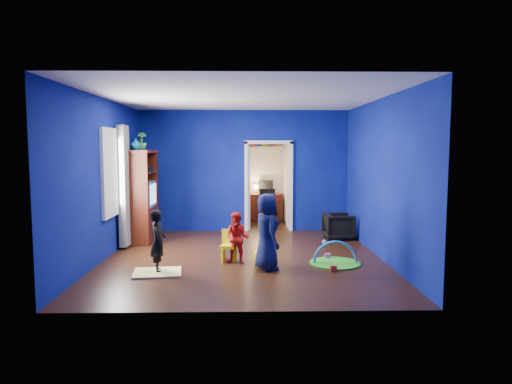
{
  "coord_description": "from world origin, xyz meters",
  "views": [
    {
      "loc": [
        0.07,
        -8.19,
        2.01
      ],
      "look_at": [
        0.25,
        0.4,
        1.17
      ],
      "focal_mm": 32.0,
      "sensor_mm": 36.0,
      "label": 1
    }
  ],
  "objects_px": {
    "tv_armoire": "(140,196)",
    "crt_tv": "(142,194)",
    "vase": "(136,144)",
    "kid_chair": "(229,247)",
    "child_black": "(158,241)",
    "folding_chair": "(267,209)",
    "toddler_red": "(237,238)",
    "study_desk": "(266,207)",
    "hopper_ball": "(263,255)",
    "play_mat": "(335,263)",
    "child_navy": "(267,232)",
    "armchair": "(338,226)"
  },
  "relations": [
    {
      "from": "armchair",
      "to": "kid_chair",
      "type": "xyz_separation_m",
      "value": [
        -2.34,
        -1.93,
        -0.03
      ]
    },
    {
      "from": "vase",
      "to": "folding_chair",
      "type": "relative_size",
      "value": 0.27
    },
    {
      "from": "child_black",
      "to": "study_desk",
      "type": "relative_size",
      "value": 1.16
    },
    {
      "from": "kid_chair",
      "to": "child_black",
      "type": "bearing_deg",
      "value": -130.15
    },
    {
      "from": "crt_tv",
      "to": "folding_chair",
      "type": "xyz_separation_m",
      "value": [
        2.77,
        1.72,
        -0.56
      ]
    },
    {
      "from": "vase",
      "to": "play_mat",
      "type": "relative_size",
      "value": 0.28
    },
    {
      "from": "armchair",
      "to": "kid_chair",
      "type": "relative_size",
      "value": 1.25
    },
    {
      "from": "vase",
      "to": "study_desk",
      "type": "distance_m",
      "value": 4.44
    },
    {
      "from": "crt_tv",
      "to": "kid_chair",
      "type": "height_order",
      "value": "crt_tv"
    },
    {
      "from": "study_desk",
      "to": "armchair",
      "type": "bearing_deg",
      "value": -59.64
    },
    {
      "from": "child_navy",
      "to": "study_desk",
      "type": "height_order",
      "value": "child_navy"
    },
    {
      "from": "hopper_ball",
      "to": "tv_armoire",
      "type": "bearing_deg",
      "value": 140.43
    },
    {
      "from": "armchair",
      "to": "vase",
      "type": "distance_m",
      "value": 4.69
    },
    {
      "from": "armchair",
      "to": "crt_tv",
      "type": "relative_size",
      "value": 0.89
    },
    {
      "from": "tv_armoire",
      "to": "folding_chair",
      "type": "xyz_separation_m",
      "value": [
        2.81,
        1.72,
        -0.52
      ]
    },
    {
      "from": "crt_tv",
      "to": "hopper_ball",
      "type": "height_order",
      "value": "crt_tv"
    },
    {
      "from": "hopper_ball",
      "to": "study_desk",
      "type": "relative_size",
      "value": 0.41
    },
    {
      "from": "vase",
      "to": "kid_chair",
      "type": "distance_m",
      "value": 3.08
    },
    {
      "from": "vase",
      "to": "tv_armoire",
      "type": "distance_m",
      "value": 1.14
    },
    {
      "from": "crt_tv",
      "to": "hopper_ball",
      "type": "xyz_separation_m",
      "value": [
        2.52,
        -2.11,
        -0.84
      ]
    },
    {
      "from": "hopper_ball",
      "to": "study_desk",
      "type": "xyz_separation_m",
      "value": [
        0.25,
        4.8,
        0.19
      ]
    },
    {
      "from": "child_black",
      "to": "tv_armoire",
      "type": "distance_m",
      "value": 2.67
    },
    {
      "from": "armchair",
      "to": "vase",
      "type": "xyz_separation_m",
      "value": [
        -4.3,
        -0.43,
        1.8
      ]
    },
    {
      "from": "vase",
      "to": "kid_chair",
      "type": "xyz_separation_m",
      "value": [
        1.96,
        -1.5,
        -1.83
      ]
    },
    {
      "from": "child_navy",
      "to": "crt_tv",
      "type": "xyz_separation_m",
      "value": [
        -2.57,
        2.36,
        0.39
      ]
    },
    {
      "from": "child_black",
      "to": "vase",
      "type": "xyz_separation_m",
      "value": [
        -0.84,
        2.19,
        1.58
      ]
    },
    {
      "from": "tv_armoire",
      "to": "play_mat",
      "type": "relative_size",
      "value": 2.24
    },
    {
      "from": "play_mat",
      "to": "armchair",
      "type": "bearing_deg",
      "value": 77.22
    },
    {
      "from": "armchair",
      "to": "vase",
      "type": "bearing_deg",
      "value": 92.02
    },
    {
      "from": "armchair",
      "to": "play_mat",
      "type": "height_order",
      "value": "armchair"
    },
    {
      "from": "child_navy",
      "to": "hopper_ball",
      "type": "relative_size",
      "value": 3.52
    },
    {
      "from": "kid_chair",
      "to": "vase",
      "type": "bearing_deg",
      "value": 160.94
    },
    {
      "from": "kid_chair",
      "to": "study_desk",
      "type": "relative_size",
      "value": 0.57
    },
    {
      "from": "folding_chair",
      "to": "kid_chair",
      "type": "bearing_deg",
      "value": -103.49
    },
    {
      "from": "child_black",
      "to": "folding_chair",
      "type": "height_order",
      "value": "child_black"
    },
    {
      "from": "tv_armoire",
      "to": "crt_tv",
      "type": "bearing_deg",
      "value": 0.0
    },
    {
      "from": "child_black",
      "to": "crt_tv",
      "type": "relative_size",
      "value": 1.45
    },
    {
      "from": "armchair",
      "to": "study_desk",
      "type": "relative_size",
      "value": 0.71
    },
    {
      "from": "child_black",
      "to": "crt_tv",
      "type": "bearing_deg",
      "value": 1.05
    },
    {
      "from": "tv_armoire",
      "to": "study_desk",
      "type": "xyz_separation_m",
      "value": [
        2.81,
        2.68,
        -0.6
      ]
    },
    {
      "from": "vase",
      "to": "kid_chair",
      "type": "relative_size",
      "value": 0.5
    },
    {
      "from": "vase",
      "to": "child_navy",
      "type": "bearing_deg",
      "value": -38.35
    },
    {
      "from": "study_desk",
      "to": "child_navy",
      "type": "bearing_deg",
      "value": -92.29
    },
    {
      "from": "child_navy",
      "to": "folding_chair",
      "type": "relative_size",
      "value": 1.38
    },
    {
      "from": "study_desk",
      "to": "vase",
      "type": "bearing_deg",
      "value": -133.27
    },
    {
      "from": "tv_armoire",
      "to": "play_mat",
      "type": "xyz_separation_m",
      "value": [
        3.81,
        -2.04,
        -0.97
      ]
    },
    {
      "from": "child_black",
      "to": "vase",
      "type": "relative_size",
      "value": 4.1
    },
    {
      "from": "toddler_red",
      "to": "crt_tv",
      "type": "bearing_deg",
      "value": 152.34
    },
    {
      "from": "toddler_red",
      "to": "crt_tv",
      "type": "xyz_separation_m",
      "value": [
        -2.07,
        2.0,
        0.57
      ]
    },
    {
      "from": "child_navy",
      "to": "crt_tv",
      "type": "bearing_deg",
      "value": 29.6
    }
  ]
}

